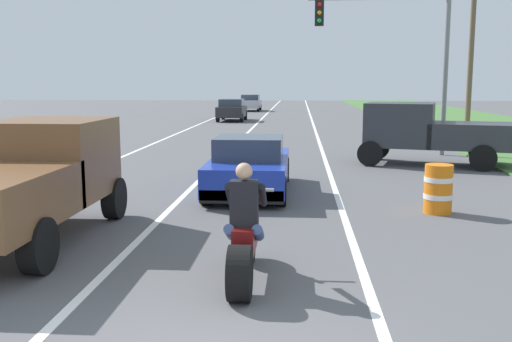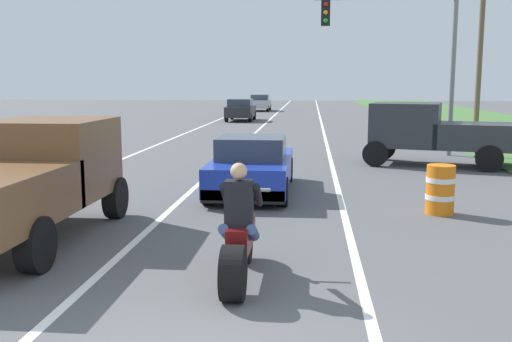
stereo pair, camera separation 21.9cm
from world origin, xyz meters
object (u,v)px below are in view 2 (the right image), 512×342
(pickup_truck_right_shoulder_dark_grey, at_px, (435,131))
(traffic_light_mast_near, at_px, (409,43))
(motorcycle_with_rider, at_px, (239,240))
(distant_car_far_ahead, at_px, (241,110))
(construction_barrel_nearest, at_px, (440,189))
(distant_car_further_ahead, at_px, (260,103))
(sports_car_blue, at_px, (252,167))
(pickup_truck_left_lane_brown, at_px, (29,175))

(pickup_truck_right_shoulder_dark_grey, distance_m, traffic_light_mast_near, 3.99)
(pickup_truck_right_shoulder_dark_grey, bearing_deg, motorcycle_with_rider, -112.85)
(motorcycle_with_rider, height_order, distant_car_far_ahead, motorcycle_with_rider)
(traffic_light_mast_near, height_order, construction_barrel_nearest, traffic_light_mast_near)
(motorcycle_with_rider, bearing_deg, distant_car_further_ahead, 94.63)
(sports_car_blue, distance_m, construction_barrel_nearest, 4.47)
(pickup_truck_left_lane_brown, height_order, traffic_light_mast_near, traffic_light_mast_near)
(pickup_truck_right_shoulder_dark_grey, xyz_separation_m, traffic_light_mast_near, (-0.51, 2.67, 2.92))
(sports_car_blue, distance_m, pickup_truck_left_lane_brown, 5.70)
(traffic_light_mast_near, height_order, distant_car_further_ahead, traffic_light_mast_near)
(sports_car_blue, distance_m, pickup_truck_right_shoulder_dark_grey, 7.42)
(pickup_truck_left_lane_brown, height_order, construction_barrel_nearest, pickup_truck_left_lane_brown)
(motorcycle_with_rider, relative_size, pickup_truck_left_lane_brown, 0.46)
(traffic_light_mast_near, xyz_separation_m, distant_car_far_ahead, (-8.26, 18.25, -3.25))
(sports_car_blue, relative_size, distant_car_far_ahead, 1.08)
(pickup_truck_left_lane_brown, relative_size, construction_barrel_nearest, 4.80)
(motorcycle_with_rider, height_order, sports_car_blue, motorcycle_with_rider)
(motorcycle_with_rider, height_order, distant_car_further_ahead, motorcycle_with_rider)
(motorcycle_with_rider, distance_m, construction_barrel_nearest, 5.71)
(pickup_truck_left_lane_brown, bearing_deg, distant_car_far_ahead, 90.26)
(motorcycle_with_rider, distance_m, distant_car_further_ahead, 46.54)
(pickup_truck_left_lane_brown, xyz_separation_m, pickup_truck_right_shoulder_dark_grey, (8.63, 9.75, 0.00))
(sports_car_blue, height_order, traffic_light_mast_near, traffic_light_mast_near)
(construction_barrel_nearest, bearing_deg, sports_car_blue, 153.89)
(pickup_truck_left_lane_brown, bearing_deg, motorcycle_with_rider, -25.78)
(construction_barrel_nearest, bearing_deg, distant_car_further_ahead, 99.87)
(motorcycle_with_rider, xyz_separation_m, sports_car_blue, (-0.47, 6.44, 0.04))
(motorcycle_with_rider, xyz_separation_m, traffic_light_mast_near, (4.36, 14.23, 3.43))
(sports_car_blue, bearing_deg, construction_barrel_nearest, -26.11)
(distant_car_far_ahead, bearing_deg, pickup_truck_left_lane_brown, -89.74)
(pickup_truck_left_lane_brown, bearing_deg, sports_car_blue, 54.66)
(motorcycle_with_rider, distance_m, pickup_truck_right_shoulder_dark_grey, 12.56)
(distant_car_far_ahead, bearing_deg, sports_car_blue, -82.51)
(motorcycle_with_rider, height_order, pickup_truck_right_shoulder_dark_grey, pickup_truck_right_shoulder_dark_grey)
(pickup_truck_right_shoulder_dark_grey, height_order, distant_car_far_ahead, pickup_truck_right_shoulder_dark_grey)
(distant_car_far_ahead, bearing_deg, pickup_truck_right_shoulder_dark_grey, -67.25)
(motorcycle_with_rider, relative_size, distant_car_further_ahead, 0.55)
(traffic_light_mast_near, xyz_separation_m, distant_car_further_ahead, (-8.12, 32.15, -3.25))
(construction_barrel_nearest, bearing_deg, distant_car_far_ahead, 104.87)
(traffic_light_mast_near, height_order, distant_car_far_ahead, traffic_light_mast_near)
(construction_barrel_nearest, relative_size, distant_car_further_ahead, 0.25)
(pickup_truck_left_lane_brown, height_order, distant_car_far_ahead, pickup_truck_left_lane_brown)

